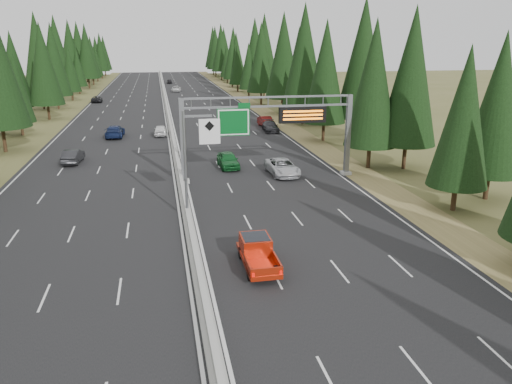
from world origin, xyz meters
TOP-DOWN VIEW (x-y plane):
  - road at (0.00, 80.00)m, footprint 32.00×260.00m
  - shoulder_right at (17.80, 80.00)m, footprint 3.60×260.00m
  - shoulder_left at (-17.80, 80.00)m, footprint 3.60×260.00m
  - median_barrier at (0.00, 80.00)m, footprint 0.70×260.00m
  - sign_gantry at (8.92, 34.88)m, footprint 16.75×0.98m
  - hov_sign_pole at (0.58, 24.97)m, footprint 2.80×0.50m
  - tree_row_right at (22.13, 76.18)m, footprint 12.21×242.60m
  - tree_row_left at (-22.26, 73.78)m, footprint 11.90×242.70m
  - silver_minivan at (10.00, 36.09)m, footprint 2.79×5.66m
  - red_pickup at (3.52, 16.33)m, footprint 1.78×4.98m
  - car_ahead_green at (5.16, 40.00)m, footprint 2.08×4.79m
  - car_ahead_dkred at (14.50, 64.46)m, footprint 2.05×4.81m
  - car_ahead_dkgrey at (14.25, 60.29)m, footprint 2.39×5.19m
  - car_ahead_white at (3.25, 123.07)m, footprint 2.58×5.13m
  - car_ahead_far at (2.29, 149.73)m, footprint 1.62×3.83m
  - car_onc_near at (-10.99, 45.23)m, footprint 1.96×4.63m
  - car_onc_blue at (-7.66, 59.96)m, footprint 2.48×5.66m
  - car_onc_white at (-1.50, 60.06)m, footprint 1.95×4.39m
  - car_onc_far at (-14.50, 102.83)m, footprint 2.43×4.88m

SIDE VIEW (x-z plane):
  - shoulder_right at x=17.80m, z-range 0.00..0.06m
  - shoulder_left at x=-17.80m, z-range 0.00..0.06m
  - road at x=0.00m, z-range 0.00..0.08m
  - median_barrier at x=0.00m, z-range -0.01..0.84m
  - car_ahead_far at x=2.29m, z-range 0.08..1.37m
  - car_onc_far at x=-14.50m, z-range 0.08..1.41m
  - car_ahead_white at x=3.25m, z-range 0.08..1.47m
  - car_onc_white at x=-1.50m, z-range 0.08..1.55m
  - car_ahead_dkgrey at x=14.25m, z-range 0.08..1.55m
  - car_onc_near at x=-10.99m, z-range 0.08..1.56m
  - car_ahead_dkred at x=14.50m, z-range 0.08..1.62m
  - silver_minivan at x=10.00m, z-range 0.08..1.62m
  - car_ahead_green at x=5.16m, z-range 0.08..1.69m
  - car_onc_blue at x=-7.66m, z-range 0.08..1.70m
  - red_pickup at x=3.52m, z-range 0.17..1.79m
  - hov_sign_pole at x=0.58m, z-range 0.72..8.72m
  - sign_gantry at x=8.92m, z-range 1.37..9.17m
  - tree_row_left at x=-22.26m, z-range -0.06..18.75m
  - tree_row_right at x=22.13m, z-range 0.22..19.08m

